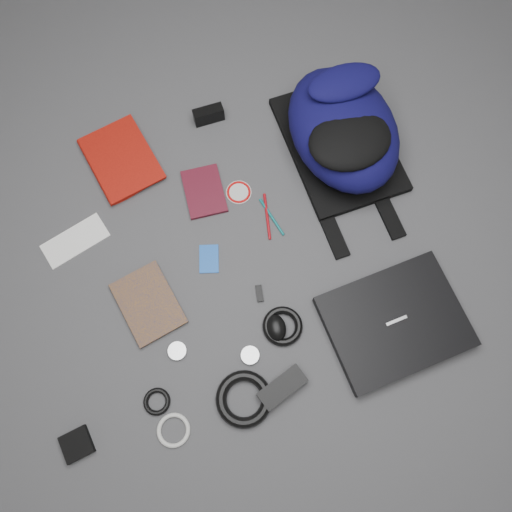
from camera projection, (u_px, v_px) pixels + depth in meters
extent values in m
plane|color=#4F4F51|center=(256.00, 258.00, 1.59)|extent=(4.00, 4.00, 0.00)
cube|color=black|center=(395.00, 322.00, 1.51)|extent=(0.45, 0.38, 0.04)
imported|color=#920E08|center=(93.00, 173.00, 1.67)|extent=(0.28, 0.33, 0.03)
imported|color=#B86F0D|center=(124.00, 317.00, 1.52)|extent=(0.23, 0.27, 0.02)
cube|color=white|center=(75.00, 241.00, 1.61)|extent=(0.23, 0.17, 0.00)
cube|color=#440D18|center=(204.00, 191.00, 1.65)|extent=(0.13, 0.18, 0.01)
cube|color=black|center=(209.00, 115.00, 1.72)|extent=(0.11, 0.05, 0.06)
cylinder|color=silver|center=(239.00, 192.00, 1.66)|extent=(0.11, 0.11, 0.00)
cylinder|color=#0C6A6C|center=(272.00, 217.00, 1.63)|extent=(0.06, 0.14, 0.01)
cylinder|color=#A30C14|center=(267.00, 216.00, 1.63)|extent=(0.03, 0.16, 0.01)
cube|color=blue|center=(209.00, 259.00, 1.59)|extent=(0.08, 0.10, 0.00)
cube|color=black|center=(259.00, 293.00, 1.55)|extent=(0.02, 0.05, 0.01)
ellipsoid|color=black|center=(276.00, 328.00, 1.50)|extent=(0.06, 0.08, 0.04)
cylinder|color=#B9B9BB|center=(177.00, 351.00, 1.50)|extent=(0.06, 0.06, 0.01)
cylinder|color=#A9AAAC|center=(250.00, 355.00, 1.49)|extent=(0.07, 0.07, 0.01)
torus|color=black|center=(283.00, 326.00, 1.51)|extent=(0.14, 0.14, 0.02)
cube|color=black|center=(282.00, 387.00, 1.45)|extent=(0.16, 0.12, 0.04)
torus|color=black|center=(244.00, 399.00, 1.44)|extent=(0.20, 0.20, 0.03)
cube|color=black|center=(77.00, 445.00, 1.41)|extent=(0.10, 0.10, 0.02)
torus|color=black|center=(157.00, 402.00, 1.45)|extent=(0.09, 0.09, 0.01)
torus|color=silver|center=(174.00, 430.00, 1.43)|extent=(0.12, 0.12, 0.01)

